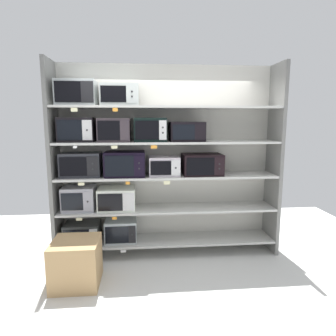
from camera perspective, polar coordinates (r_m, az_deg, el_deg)
name	(u,v)px	position (r m, az deg, el deg)	size (l,w,h in m)	color
ground	(176,292)	(3.64, 1.53, -22.91)	(7.05, 6.00, 0.02)	silver
back_panel	(166,159)	(4.38, -0.31, 1.76)	(3.25, 0.04, 2.72)	beige
upright_left	(54,163)	(4.27, -21.26, 0.94)	(0.05, 0.49, 2.72)	slate
upright_right	(274,160)	(4.53, 19.99, 1.45)	(0.05, 0.49, 2.72)	slate
shelf_0	(168,240)	(4.43, 0.00, -13.80)	(3.05, 0.49, 0.03)	beige
microwave_0	(83,233)	(4.44, -16.28, -11.96)	(0.49, 0.38, 0.28)	#313331
microwave_1	(121,230)	(4.36, -9.12, -11.90)	(0.44, 0.35, 0.31)	#B0BBBE
price_tag_0	(123,251)	(4.21, -8.67, -15.72)	(0.07, 0.00, 0.03)	white
shelf_1	(168,208)	(4.27, 0.00, -7.88)	(3.05, 0.49, 0.03)	beige
microwave_2	(79,198)	(4.29, -16.89, -5.68)	(0.44, 0.36, 0.33)	#9E9EA8
microwave_3	(117,198)	(4.22, -9.92, -5.86)	(0.51, 0.41, 0.31)	silver
price_tag_1	(79,219)	(4.11, -16.91, -9.52)	(0.08, 0.00, 0.04)	beige
price_tag_2	(114,218)	(4.05, -10.39, -9.58)	(0.06, 0.00, 0.04)	orange
shelf_2	(168,176)	(4.15, 0.00, -1.57)	(3.05, 0.49, 0.03)	beige
microwave_4	(81,165)	(4.19, -16.54, 0.62)	(0.54, 0.35, 0.33)	#2A2B31
microwave_5	(125,164)	(4.11, -8.35, 0.82)	(0.55, 0.43, 0.34)	black
microwave_6	(164,166)	(4.12, -0.79, 0.42)	(0.42, 0.40, 0.26)	#BEB4BE
microwave_7	(202,164)	(4.19, 6.63, 0.72)	(0.55, 0.43, 0.29)	black
price_tag_3	(81,184)	(3.98, -16.53, -3.00)	(0.08, 0.00, 0.04)	beige
price_tag_4	(128,183)	(3.91, -7.84, -2.93)	(0.06, 0.00, 0.04)	orange
price_tag_5	(167,183)	(3.92, -0.22, -2.89)	(0.08, 0.00, 0.05)	beige
shelf_3	(168,142)	(4.09, 0.00, 5.02)	(3.05, 0.49, 0.03)	beige
microwave_8	(77,130)	(4.15, -17.30, 7.12)	(0.47, 0.35, 0.32)	black
microwave_9	(114,130)	(4.08, -10.37, 7.28)	(0.43, 0.42, 0.31)	#332B30
microwave_10	(150,130)	(4.06, -3.50, 7.44)	(0.44, 0.38, 0.32)	black
microwave_11	(187,132)	(4.11, 3.63, 7.09)	(0.47, 0.41, 0.27)	black
price_tag_6	(75,147)	(3.92, -17.64, 3.89)	(0.05, 0.00, 0.03)	white
price_tag_7	(114,147)	(3.85, -10.41, 4.01)	(0.08, 0.00, 0.04)	beige
price_tag_8	(154,147)	(3.83, -2.75, 4.11)	(0.08, 0.00, 0.04)	orange
shelf_4	(168,107)	(4.09, 0.00, 11.72)	(3.05, 0.49, 0.03)	beige
microwave_12	(77,93)	(4.16, -17.33, 13.74)	(0.51, 0.38, 0.33)	#9AA2A3
microwave_13	(120,95)	(4.08, -9.35, 13.80)	(0.50, 0.38, 0.28)	#B5BDB9
price_tag_9	(74,110)	(3.91, -17.79, 10.75)	(0.08, 0.00, 0.05)	beige
price_tag_10	(115,110)	(3.83, -10.24, 11.11)	(0.07, 0.00, 0.04)	orange
shipping_carton	(76,262)	(3.79, -17.41, -17.13)	(0.54, 0.54, 0.54)	tan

